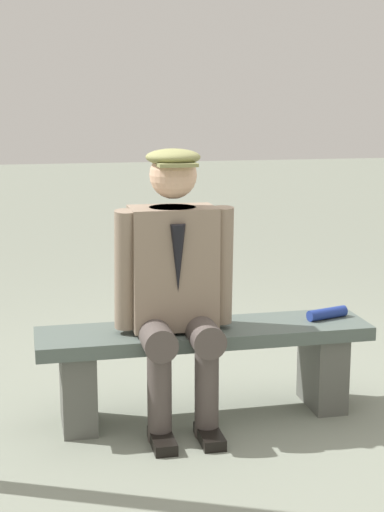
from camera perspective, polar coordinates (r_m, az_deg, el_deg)
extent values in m
plane|color=gray|center=(3.90, 0.90, -11.52)|extent=(30.00, 30.00, 0.00)
cube|color=#4E5B55|center=(3.76, 0.92, -5.68)|extent=(1.60, 0.37, 0.06)
cube|color=#565751|center=(4.01, 9.50, -8.12)|extent=(0.16, 0.31, 0.38)
cube|color=#565751|center=(3.75, -8.32, -9.49)|extent=(0.16, 0.31, 0.38)
cube|color=gray|center=(3.64, -1.41, -0.83)|extent=(0.40, 0.24, 0.57)
cylinder|color=#1E2338|center=(3.60, -1.43, 3.13)|extent=(0.22, 0.22, 0.06)
cone|color=black|center=(3.51, -1.03, -0.18)|extent=(0.07, 0.07, 0.31)
sphere|color=#DBAD8C|center=(3.55, -1.39, 5.92)|extent=(0.22, 0.22, 0.22)
ellipsoid|color=olive|center=(3.55, -1.39, 7.23)|extent=(0.25, 0.25, 0.08)
cube|color=olive|center=(3.45, -1.08, 6.66)|extent=(0.17, 0.10, 0.02)
cylinder|color=#4D4440|center=(3.62, 0.66, -5.53)|extent=(0.15, 0.38, 0.15)
cylinder|color=#4D4440|center=(3.59, 1.08, -9.61)|extent=(0.11, 0.11, 0.46)
cube|color=black|center=(3.62, 1.29, -13.01)|extent=(0.10, 0.24, 0.05)
cylinder|color=gray|center=(3.65, 2.21, -0.71)|extent=(0.11, 0.15, 0.56)
cylinder|color=#4D4440|center=(3.58, -2.75, -5.75)|extent=(0.15, 0.38, 0.15)
cylinder|color=#4D4440|center=(3.55, -2.39, -9.88)|extent=(0.11, 0.11, 0.46)
cube|color=black|center=(3.58, -2.19, -13.31)|extent=(0.10, 0.24, 0.05)
cylinder|color=gray|center=(3.57, -4.88, -1.04)|extent=(0.11, 0.16, 0.56)
cylinder|color=navy|center=(3.94, 9.83, -4.14)|extent=(0.22, 0.11, 0.05)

